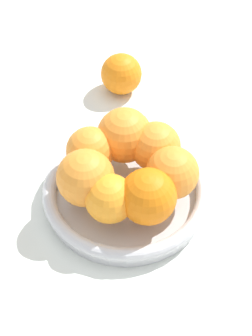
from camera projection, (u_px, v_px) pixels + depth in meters
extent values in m
plane|color=silver|center=(126.00, 200.00, 0.79)|extent=(4.00, 4.00, 0.00)
cylinder|color=silver|center=(126.00, 197.00, 0.79)|extent=(0.22, 0.22, 0.01)
torus|color=silver|center=(126.00, 190.00, 0.77)|extent=(0.23, 0.23, 0.02)
sphere|color=orange|center=(125.00, 135.00, 0.78)|extent=(0.08, 0.08, 0.08)
sphere|color=orange|center=(90.00, 151.00, 0.77)|extent=(0.07, 0.07, 0.07)
sphere|color=orange|center=(86.00, 178.00, 0.73)|extent=(0.08, 0.08, 0.08)
sphere|color=orange|center=(110.00, 199.00, 0.71)|extent=(0.06, 0.06, 0.06)
sphere|color=orange|center=(148.00, 197.00, 0.71)|extent=(0.07, 0.07, 0.07)
sphere|color=orange|center=(172.00, 173.00, 0.74)|extent=(0.07, 0.07, 0.07)
sphere|color=orange|center=(157.00, 147.00, 0.77)|extent=(0.07, 0.07, 0.07)
sphere|color=orange|center=(121.00, 74.00, 0.93)|extent=(0.07, 0.07, 0.07)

